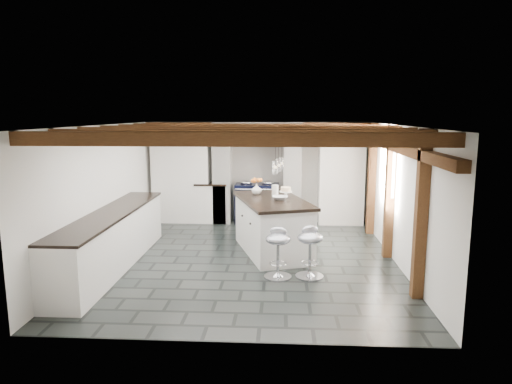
# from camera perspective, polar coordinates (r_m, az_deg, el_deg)

# --- Properties ---
(ground) EXTENTS (6.00, 6.00, 0.00)m
(ground) POSITION_cam_1_polar(r_m,az_deg,el_deg) (8.06, -0.88, -8.21)
(ground) COLOR black
(ground) RESTS_ON ground
(room_shell) EXTENTS (6.00, 6.03, 6.00)m
(room_shell) POSITION_cam_1_polar(r_m,az_deg,el_deg) (9.25, -4.03, 0.90)
(room_shell) COLOR silver
(room_shell) RESTS_ON ground
(range_cooker) EXTENTS (1.00, 0.63, 0.99)m
(range_cooker) POSITION_cam_1_polar(r_m,az_deg,el_deg) (10.54, 0.16, -1.29)
(range_cooker) COLOR black
(range_cooker) RESTS_ON ground
(kitchen_island) EXTENTS (1.59, 2.21, 1.31)m
(kitchen_island) POSITION_cam_1_polar(r_m,az_deg,el_deg) (8.25, 2.05, -4.15)
(kitchen_island) COLOR white
(kitchen_island) RESTS_ON ground
(bar_stool_near) EXTENTS (0.51, 0.51, 0.80)m
(bar_stool_near) POSITION_cam_1_polar(r_m,az_deg,el_deg) (7.04, 6.73, -6.72)
(bar_stool_near) COLOR silver
(bar_stool_near) RESTS_ON ground
(bar_stool_far) EXTENTS (0.45, 0.45, 0.78)m
(bar_stool_far) POSITION_cam_1_polar(r_m,az_deg,el_deg) (6.99, 2.79, -6.88)
(bar_stool_far) COLOR silver
(bar_stool_far) RESTS_ON ground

